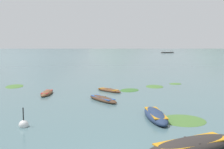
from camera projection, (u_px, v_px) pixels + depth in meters
The scene contains 16 objects.
ground_plane at pixel (92, 48), 1494.62m from camera, with size 6000.00×6000.00×0.00m, color slate.
mountain_1 at pixel (39, 26), 2117.99m from camera, with size 1050.74×1050.74×360.03m, color slate.
mountain_2 at pixel (116, 36), 2160.22m from camera, with size 738.94×738.94×204.58m, color slate.
mountain_3 at pixel (216, 36), 1868.56m from camera, with size 573.88×573.88×184.84m, color #56665B.
rowboat_1 at pixel (192, 146), 10.42m from camera, with size 4.75×2.86×0.63m.
rowboat_2 at pixel (109, 90), 24.47m from camera, with size 2.60×2.86×0.36m.
rowboat_4 at pixel (103, 99), 20.17m from camera, with size 2.62×3.51×0.43m.
rowboat_5 at pixel (47, 93), 22.84m from camera, with size 1.05×3.06×0.43m.
rowboat_7 at pixel (155, 116), 15.08m from camera, with size 1.08×3.87×0.60m.
ferry_0 at pixel (167, 52), 195.57m from camera, with size 9.84×5.00×2.54m.
mooring_buoy at pixel (24, 125), 13.53m from camera, with size 0.52×0.52×1.20m.
weed_patch_0 at pixel (15, 86), 27.59m from camera, with size 3.05×1.84×0.14m, color #477033.
weed_patch_1 at pixel (175, 84), 29.51m from camera, with size 1.36×1.59×0.14m, color #477033.
weed_patch_4 at pixel (129, 90), 25.09m from camera, with size 2.35×1.78×0.14m, color #38662D.
weed_patch_5 at pixel (183, 120), 14.74m from camera, with size 2.55×2.62×0.14m, color #477033.
weed_patch_6 at pixel (155, 87), 27.45m from camera, with size 1.87×2.52×0.14m, color #477033.
Camera 1 is at (-0.69, -7.26, 4.23)m, focal length 40.59 mm.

